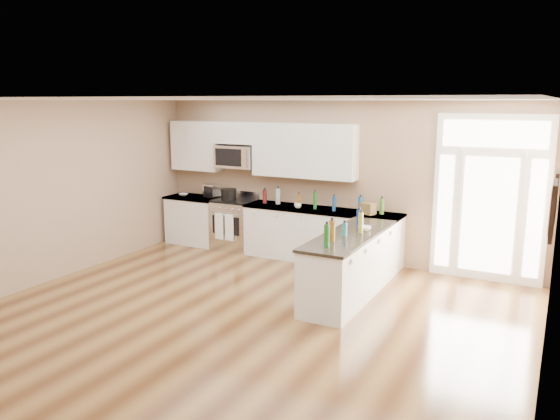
# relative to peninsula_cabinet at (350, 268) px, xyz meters

# --- Properties ---
(ground) EXTENTS (8.00, 8.00, 0.00)m
(ground) POSITION_rel_peninsula_cabinet_xyz_m (-0.93, -2.24, -0.43)
(ground) COLOR #4D2D15
(room_shell) EXTENTS (8.00, 8.00, 8.00)m
(room_shell) POSITION_rel_peninsula_cabinet_xyz_m (-0.93, -2.24, 1.27)
(room_shell) COLOR #9C7E62
(room_shell) RESTS_ON ground
(back_cabinet_left) EXTENTS (1.10, 0.66, 0.94)m
(back_cabinet_left) POSITION_rel_peninsula_cabinet_xyz_m (-3.80, 1.45, 0.00)
(back_cabinet_left) COLOR silver
(back_cabinet_left) RESTS_ON ground
(back_cabinet_right) EXTENTS (2.85, 0.66, 0.94)m
(back_cabinet_right) POSITION_rel_peninsula_cabinet_xyz_m (-1.08, 1.45, 0.00)
(back_cabinet_right) COLOR silver
(back_cabinet_right) RESTS_ON ground
(peninsula_cabinet) EXTENTS (0.69, 2.32, 0.94)m
(peninsula_cabinet) POSITION_rel_peninsula_cabinet_xyz_m (0.00, 0.00, 0.00)
(peninsula_cabinet) COLOR silver
(peninsula_cabinet) RESTS_ON ground
(upper_cabinet_left) EXTENTS (1.04, 0.33, 0.95)m
(upper_cabinet_left) POSITION_rel_peninsula_cabinet_xyz_m (-3.81, 1.59, 1.49)
(upper_cabinet_left) COLOR silver
(upper_cabinet_left) RESTS_ON room_shell
(upper_cabinet_right) EXTENTS (1.94, 0.33, 0.95)m
(upper_cabinet_right) POSITION_rel_peninsula_cabinet_xyz_m (-1.50, 1.59, 1.49)
(upper_cabinet_right) COLOR silver
(upper_cabinet_right) RESTS_ON room_shell
(upper_cabinet_short) EXTENTS (0.82, 0.33, 0.40)m
(upper_cabinet_short) POSITION_rel_peninsula_cabinet_xyz_m (-2.88, 1.59, 1.77)
(upper_cabinet_short) COLOR silver
(upper_cabinet_short) RESTS_ON room_shell
(microwave) EXTENTS (0.78, 0.41, 0.42)m
(microwave) POSITION_rel_peninsula_cabinet_xyz_m (-2.88, 1.56, 1.33)
(microwave) COLOR silver
(microwave) RESTS_ON room_shell
(entry_door) EXTENTS (1.70, 0.10, 2.60)m
(entry_door) POSITION_rel_peninsula_cabinet_xyz_m (1.62, 1.71, 0.87)
(entry_door) COLOR white
(entry_door) RESTS_ON ground
(wall_art_near) EXTENTS (0.05, 0.58, 0.58)m
(wall_art_near) POSITION_rel_peninsula_cabinet_xyz_m (2.54, -0.04, 1.27)
(wall_art_near) COLOR black
(wall_art_near) RESTS_ON room_shell
(wall_art_far) EXTENTS (0.05, 0.58, 0.58)m
(wall_art_far) POSITION_rel_peninsula_cabinet_xyz_m (2.54, -1.04, 1.27)
(wall_art_far) COLOR black
(wall_art_far) RESTS_ON room_shell
(kitchen_range) EXTENTS (0.76, 0.68, 1.08)m
(kitchen_range) POSITION_rel_peninsula_cabinet_xyz_m (-2.87, 1.45, 0.04)
(kitchen_range) COLOR silver
(kitchen_range) RESTS_ON ground
(stockpot) EXTENTS (0.34, 0.34, 0.23)m
(stockpot) POSITION_rel_peninsula_cabinet_xyz_m (-2.95, 1.39, 0.63)
(stockpot) COLOR black
(stockpot) RESTS_ON kitchen_range
(toaster_oven) EXTENTS (0.34, 0.29, 0.25)m
(toaster_oven) POSITION_rel_peninsula_cabinet_xyz_m (-3.46, 1.57, 0.63)
(toaster_oven) COLOR silver
(toaster_oven) RESTS_ON back_cabinet_left
(cardboard_box) EXTENTS (0.27, 0.23, 0.19)m
(cardboard_box) POSITION_rel_peninsula_cabinet_xyz_m (-0.23, 1.41, 0.60)
(cardboard_box) COLOR brown
(cardboard_box) RESTS_ON back_cabinet_right
(bowl_left) EXTENTS (0.20, 0.20, 0.04)m
(bowl_left) POSITION_rel_peninsula_cabinet_xyz_m (-4.05, 1.43, 0.53)
(bowl_left) COLOR white
(bowl_left) RESTS_ON back_cabinet_left
(bowl_peninsula) EXTENTS (0.19, 0.19, 0.06)m
(bowl_peninsula) POSITION_rel_peninsula_cabinet_xyz_m (0.11, 0.28, 0.53)
(bowl_peninsula) COLOR white
(bowl_peninsula) RESTS_ON peninsula_cabinet
(cup_counter) EXTENTS (0.15, 0.15, 0.10)m
(cup_counter) POSITION_rel_peninsula_cabinet_xyz_m (-1.48, 1.33, 0.55)
(cup_counter) COLOR white
(cup_counter) RESTS_ON back_cabinet_right
(counter_bottles) EXTENTS (2.40, 2.44, 0.30)m
(counter_bottles) POSITION_rel_peninsula_cabinet_xyz_m (-0.68, 0.73, 0.64)
(counter_bottles) COLOR #19591E
(counter_bottles) RESTS_ON back_cabinet_right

